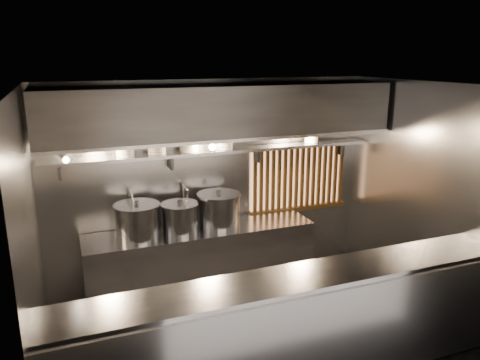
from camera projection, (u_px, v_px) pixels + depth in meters
floor at (255, 330)px, 5.43m from camera, size 4.50×4.50×0.00m
ceiling at (257, 85)px, 4.71m from camera, size 4.50×4.50×0.00m
wall_back at (213, 183)px, 6.42m from camera, size 4.50×0.00×4.50m
wall_left at (31, 246)px, 4.28m from camera, size 0.00×3.00×3.00m
wall_right at (421, 195)px, 5.86m from camera, size 0.00×3.00×3.00m
serving_counter at (295, 331)px, 4.42m from camera, size 4.50×0.56×1.13m
cooking_bench at (201, 260)px, 6.23m from camera, size 3.00×0.70×0.90m
bowl_shelf at (217, 151)px, 6.14m from camera, size 4.40×0.34×0.04m
exhaust_hood at (222, 111)px, 5.80m from camera, size 4.40×0.81×0.65m
wood_screen at (299, 176)px, 6.84m from camera, size 1.56×0.09×1.04m
faucet_left at (130, 201)px, 5.92m from camera, size 0.04×0.30×0.50m
faucet_right at (184, 195)px, 6.17m from camera, size 0.04×0.30×0.50m
heat_lamp at (63, 154)px, 5.00m from camera, size 0.25×0.35×0.20m
pendant_bulb at (212, 147)px, 5.97m from camera, size 0.09×0.09×0.19m
stock_pot_left at (138, 221)px, 5.76m from camera, size 0.58×0.58×0.48m
stock_pot_mid at (180, 218)px, 5.95m from camera, size 0.50×0.50×0.42m
stock_pot_right at (219, 209)px, 6.19m from camera, size 0.76×0.76×0.48m
bowl_stack_0 at (125, 151)px, 5.70m from camera, size 0.24×0.24×0.13m
bowl_stack_1 at (157, 149)px, 5.84m from camera, size 0.24×0.24×0.13m
bowl_stack_2 at (189, 146)px, 5.99m from camera, size 0.25×0.25×0.13m
bowl_stack_3 at (224, 145)px, 6.16m from camera, size 0.24×0.24×0.09m
bowl_stack_4 at (311, 138)px, 6.61m from camera, size 0.21×0.21×0.13m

